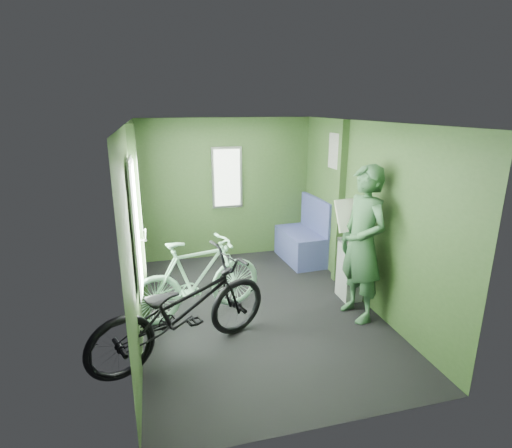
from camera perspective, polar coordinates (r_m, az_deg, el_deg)
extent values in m
plane|color=black|center=(5.16, 0.29, -12.10)|extent=(4.00, 4.00, 0.00)
cube|color=silver|center=(4.54, 0.33, 14.33)|extent=(2.80, 4.00, 0.02)
cube|color=#2D4721|center=(6.62, -4.17, 4.94)|extent=(2.80, 0.02, 2.30)
cube|color=#2D4721|center=(2.96, 10.47, -10.30)|extent=(2.80, 0.02, 2.30)
cube|color=#2D4721|center=(4.58, -16.87, -1.00)|extent=(0.02, 4.00, 2.30)
cube|color=#2D4721|center=(5.25, 15.25, 1.32)|extent=(0.02, 4.00, 2.30)
cube|color=#2D4721|center=(4.58, -16.37, -0.96)|extent=(0.08, 0.12, 2.30)
cube|color=silver|center=(4.00, -16.69, -0.52)|extent=(0.02, 0.56, 1.34)
cube|color=silver|center=(5.06, -16.38, 3.02)|extent=(0.02, 0.56, 1.34)
cube|color=white|center=(3.88, -17.18, 7.00)|extent=(0.00, 0.12, 0.12)
cube|color=white|center=(4.97, -16.76, 8.98)|extent=(0.00, 0.12, 0.12)
cylinder|color=silver|center=(4.59, -15.45, -1.50)|extent=(0.03, 0.40, 0.03)
cube|color=#2D4721|center=(5.74, 11.89, 2.82)|extent=(0.10, 0.10, 2.30)
cube|color=white|center=(5.90, 11.26, 10.14)|extent=(0.02, 0.40, 0.50)
cube|color=silver|center=(6.54, -4.13, 6.59)|extent=(0.50, 0.02, 1.00)
imported|color=black|center=(4.42, -9.98, -17.79)|extent=(2.12, 1.49, 1.09)
imported|color=#86C99F|center=(5.08, -8.19, -12.77)|extent=(1.74, 0.93, 1.03)
imported|color=#305937|center=(4.81, 14.97, -2.81)|extent=(0.54, 0.74, 1.86)
cube|color=silver|center=(4.95, 13.08, 1.24)|extent=(0.35, 0.22, 0.38)
cube|color=gray|center=(5.43, 13.29, -6.35)|extent=(0.24, 0.33, 0.81)
cube|color=navy|center=(6.65, 6.43, -3.14)|extent=(0.62, 1.03, 0.50)
cube|color=navy|center=(6.58, 8.56, 1.37)|extent=(0.13, 1.00, 0.55)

